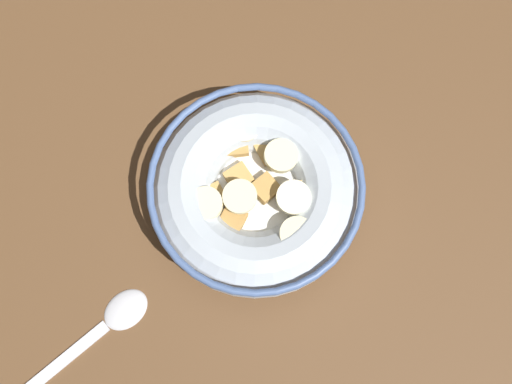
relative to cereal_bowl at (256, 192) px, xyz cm
name	(u,v)px	position (x,y,z in cm)	size (l,w,h in cm)	color
ground_plane	(256,202)	(0.00, 0.01, -3.96)	(112.79, 112.79, 2.00)	brown
cereal_bowl	(256,192)	(0.00, 0.00, 0.00)	(17.60, 17.60, 5.47)	#B2BCC6
spoon	(102,328)	(-8.56, 14.67, -2.62)	(9.52, 14.72, 0.80)	silver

